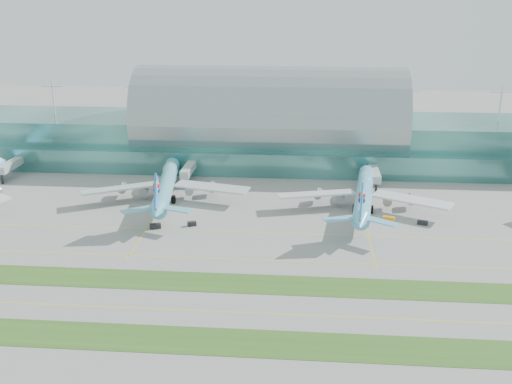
{
  "coord_description": "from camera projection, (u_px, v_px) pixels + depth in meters",
  "views": [
    {
      "loc": [
        18.08,
        -154.21,
        76.57
      ],
      "look_at": [
        0.0,
        55.0,
        9.0
      ],
      "focal_mm": 45.0,
      "sensor_mm": 36.0,
      "label": 1
    }
  ],
  "objects": [
    {
      "name": "gse_f",
      "position": [
        423.0,
        223.0,
        215.69
      ],
      "size": [
        3.73,
        2.64,
        1.36
      ],
      "primitive_type": "cube",
      "rotation": [
        0.0,
        0.0,
        -0.31
      ],
      "color": "black",
      "rests_on": "ground"
    },
    {
      "name": "terminal",
      "position": [
        270.0,
        131.0,
        288.97
      ],
      "size": [
        340.0,
        69.1,
        36.0
      ],
      "color": "#3D7A75",
      "rests_on": "ground"
    },
    {
      "name": "ground",
      "position": [
        238.0,
        287.0,
        171.18
      ],
      "size": [
        700.0,
        700.0,
        0.0
      ],
      "primitive_type": "plane",
      "color": "gray",
      "rests_on": "ground"
    },
    {
      "name": "taxiline_d",
      "position": [
        252.0,
        232.0,
        209.12
      ],
      "size": [
        420.0,
        0.35,
        0.01
      ],
      "primitive_type": "cube",
      "color": "yellow",
      "rests_on": "ground"
    },
    {
      "name": "taxiline_c",
      "position": [
        245.0,
        259.0,
        188.25
      ],
      "size": [
        420.0,
        0.35,
        0.01
      ],
      "primitive_type": "cube",
      "color": "yellow",
      "rests_on": "ground"
    },
    {
      "name": "taxiline_b",
      "position": [
        232.0,
        312.0,
        157.91
      ],
      "size": [
        420.0,
        0.35,
        0.01
      ],
      "primitive_type": "cube",
      "color": "yellow",
      "rests_on": "ground"
    },
    {
      "name": "airliner_b",
      "position": [
        166.0,
        184.0,
        239.26
      ],
      "size": [
        62.37,
        71.3,
        19.64
      ],
      "rotation": [
        0.0,
        0.0,
        0.13
      ],
      "color": "#5CB5CA",
      "rests_on": "ground"
    },
    {
      "name": "grass_strip_near",
      "position": [
        224.0,
        342.0,
        144.62
      ],
      "size": [
        420.0,
        12.0,
        0.08
      ],
      "primitive_type": "cube",
      "color": "#2D591E",
      "rests_on": "ground"
    },
    {
      "name": "gse_c",
      "position": [
        155.0,
        226.0,
        212.21
      ],
      "size": [
        4.06,
        2.82,
        1.64
      ],
      "primitive_type": "cube",
      "rotation": [
        0.0,
        0.0,
        0.31
      ],
      "color": "black",
      "rests_on": "ground"
    },
    {
      "name": "gse_d",
      "position": [
        192.0,
        224.0,
        214.64
      ],
      "size": [
        3.26,
        2.38,
        1.46
      ],
      "primitive_type": "cube",
      "rotation": [
        0.0,
        0.0,
        0.33
      ],
      "color": "black",
      "rests_on": "ground"
    },
    {
      "name": "grass_strip_far",
      "position": [
        239.0,
        283.0,
        173.07
      ],
      "size": [
        420.0,
        12.0,
        0.08
      ],
      "primitive_type": "cube",
      "color": "#2D591E",
      "rests_on": "ground"
    },
    {
      "name": "gse_e",
      "position": [
        389.0,
        219.0,
        219.05
      ],
      "size": [
        4.26,
        2.9,
        1.5
      ],
      "primitive_type": "cube",
      "rotation": [
        0.0,
        0.0,
        -0.31
      ],
      "color": "orange",
      "rests_on": "ground"
    },
    {
      "name": "airliner_c",
      "position": [
        364.0,
        193.0,
        229.15
      ],
      "size": [
        61.85,
        70.6,
        19.43
      ],
      "rotation": [
        0.0,
        0.0,
        -0.11
      ],
      "color": "#67BCE4",
      "rests_on": "ground"
    }
  ]
}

